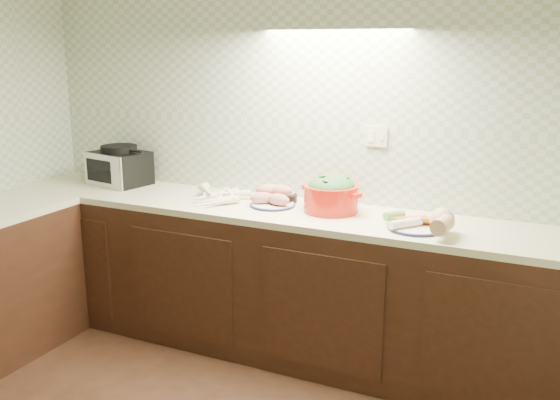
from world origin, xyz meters
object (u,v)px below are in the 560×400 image
at_px(parsnip_pile, 216,196).
at_px(sweet_potato_plate, 273,198).
at_px(dutch_oven, 331,194).
at_px(toaster_oven, 119,166).
at_px(onion_bowl, 286,196).
at_px(veg_plate, 427,222).

height_order(parsnip_pile, sweet_potato_plate, sweet_potato_plate).
height_order(parsnip_pile, dutch_oven, dutch_oven).
bearing_deg(toaster_oven, onion_bowl, 11.99).
bearing_deg(parsnip_pile, toaster_oven, 171.70).
distance_m(parsnip_pile, veg_plate, 1.33).
bearing_deg(toaster_oven, veg_plate, 5.12).
height_order(toaster_oven, sweet_potato_plate, toaster_oven).
height_order(dutch_oven, veg_plate, dutch_oven).
height_order(sweet_potato_plate, dutch_oven, dutch_oven).
height_order(toaster_oven, dutch_oven, toaster_oven).
relative_size(sweet_potato_plate, dutch_oven, 0.71).
xyz_separation_m(parsnip_pile, dutch_oven, (0.74, 0.07, 0.07)).
bearing_deg(parsnip_pile, onion_bowl, 20.72).
distance_m(parsnip_pile, dutch_oven, 0.74).
xyz_separation_m(sweet_potato_plate, veg_plate, (0.95, -0.13, 0.00)).
bearing_deg(onion_bowl, dutch_oven, -15.21).
distance_m(toaster_oven, sweet_potato_plate, 1.22).
xyz_separation_m(onion_bowl, veg_plate, (0.92, -0.24, 0.01)).
distance_m(sweet_potato_plate, veg_plate, 0.96).
bearing_deg(dutch_oven, veg_plate, 1.30).
bearing_deg(dutch_oven, toaster_oven, -166.67).
distance_m(toaster_oven, parsnip_pile, 0.85).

